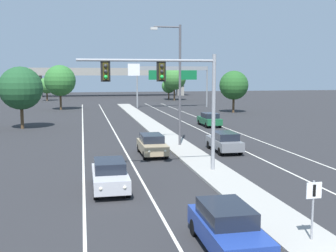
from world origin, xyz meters
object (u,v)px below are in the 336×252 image
overhead_signal_mast (171,87)px  highway_sign_gantry (173,74)px  car_receding_green (209,119)px  tree_far_right_c (234,85)px  median_sign_post (313,201)px  street_lamp_median (177,78)px  tree_far_left_b (21,88)px  tree_far_left_c (47,85)px  car_receding_grey (224,141)px  car_oncoming_silver (110,175)px  car_oncoming_tan (152,145)px  tree_far_left_a (60,81)px  car_oncoming_blue (227,227)px  tree_far_right_a (174,78)px  tree_far_right_b (169,86)px

overhead_signal_mast → highway_sign_gantry: highway_sign_gantry is taller
car_receding_green → tree_far_right_c: (8.90, 15.61, 3.50)m
median_sign_post → street_lamp_median: 20.94m
median_sign_post → tree_far_left_b: size_ratio=0.32×
street_lamp_median → tree_far_left_c: 65.53m
car_receding_grey → car_oncoming_silver: bearing=-136.9°
median_sign_post → car_oncoming_tan: size_ratio=0.49×
overhead_signal_mast → tree_far_left_a: size_ratio=1.10×
car_oncoming_silver → highway_sign_gantry: 53.95m
car_oncoming_blue → tree_far_left_b: bearing=108.2°
car_receding_grey → car_receding_green: bearing=76.7°
car_oncoming_silver → car_receding_grey: size_ratio=1.00×
overhead_signal_mast → highway_sign_gantry: size_ratio=0.63×
street_lamp_median → car_receding_grey: (3.16, -2.97, -4.97)m
car_oncoming_silver → tree_far_left_b: size_ratio=0.64×
highway_sign_gantry → tree_far_left_c: 34.05m
car_oncoming_silver → tree_far_left_a: size_ratio=0.59×
tree_far_left_c → overhead_signal_mast: bearing=-79.8°
car_receding_green → street_lamp_median: bearing=-118.6°
street_lamp_median → highway_sign_gantry: street_lamp_median is taller
car_oncoming_silver → car_receding_green: same height
overhead_signal_mast → highway_sign_gantry: (10.90, 48.83, 0.79)m
street_lamp_median → tree_far_left_b: size_ratio=1.44×
median_sign_post → highway_sign_gantry: 60.84m
car_oncoming_blue → tree_far_right_a: (15.98, 79.56, 4.27)m
highway_sign_gantry → tree_far_right_b: size_ratio=2.72×
car_receding_green → car_receding_grey: bearing=-103.3°
car_receding_green → tree_far_right_b: tree_far_right_b is taller
overhead_signal_mast → highway_sign_gantry: 50.04m
car_oncoming_silver → tree_far_left_c: size_ratio=0.84×
tree_far_left_a → tree_far_right_a: bearing=39.7°
overhead_signal_mast → car_receding_green: size_ratio=1.87×
street_lamp_median → overhead_signal_mast: bearing=-105.4°
tree_far_right_b → overhead_signal_mast: bearing=-101.8°
car_oncoming_blue → median_sign_post: bearing=-2.4°
car_receding_green → highway_sign_gantry: bearing=86.7°
car_oncoming_blue → car_oncoming_tan: same height
tree_far_left_c → car_receding_green: bearing=-66.3°
street_lamp_median → tree_far_right_b: size_ratio=2.05×
tree_far_left_c → car_receding_grey: bearing=-74.2°
tree_far_right_b → highway_sign_gantry: bearing=-100.1°
overhead_signal_mast → tree_far_left_c: bearing=100.2°
tree_far_left_a → tree_far_left_c: (-4.22, 24.76, -1.51)m
car_oncoming_tan → car_receding_green: same height
overhead_signal_mast → car_oncoming_tan: overhead_signal_mast is taller
overhead_signal_mast → tree_far_left_c: (-13.12, 72.81, -1.92)m
car_receding_grey → tree_far_left_c: (-18.81, 66.57, 2.64)m
tree_far_left_b → tree_far_right_a: 52.27m
tree_far_left_b → car_oncoming_blue: bearing=-71.8°
car_receding_green → tree_far_left_a: tree_far_left_a is taller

